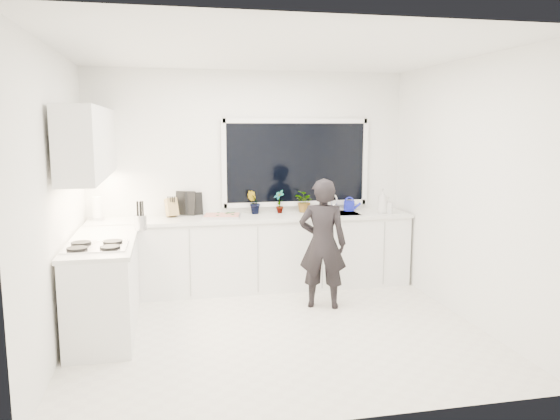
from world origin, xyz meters
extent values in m
cube|color=beige|center=(0.00, 0.00, -0.01)|extent=(4.00, 3.50, 0.02)
cube|color=white|center=(0.00, 1.76, 1.35)|extent=(4.00, 0.02, 2.70)
cube|color=white|center=(-2.01, 0.00, 1.35)|extent=(0.02, 3.50, 2.70)
cube|color=white|center=(2.01, 0.00, 1.35)|extent=(0.02, 3.50, 2.70)
cube|color=white|center=(0.00, 0.00, 2.71)|extent=(4.00, 3.50, 0.02)
cube|color=black|center=(0.60, 1.73, 1.55)|extent=(1.80, 0.02, 1.00)
cube|color=white|center=(0.00, 1.45, 0.44)|extent=(3.92, 0.58, 0.88)
cube|color=white|center=(-1.67, 0.35, 0.44)|extent=(0.58, 1.60, 0.88)
cube|color=silver|center=(0.00, 1.44, 0.90)|extent=(3.94, 0.62, 0.04)
cube|color=silver|center=(-1.67, 0.35, 0.90)|extent=(0.62, 1.60, 0.04)
cube|color=white|center=(-1.79, 0.70, 1.85)|extent=(0.34, 2.10, 0.70)
cube|color=silver|center=(1.05, 1.45, 0.87)|extent=(0.58, 0.42, 0.14)
cylinder|color=silver|center=(1.05, 1.65, 1.03)|extent=(0.03, 0.03, 0.22)
cube|color=black|center=(-1.69, 0.00, 0.94)|extent=(0.56, 0.48, 0.03)
imported|color=black|center=(0.64, 0.60, 0.73)|extent=(0.62, 0.51, 1.45)
cube|color=silver|center=(-0.39, 1.42, 0.94)|extent=(0.50, 0.41, 0.03)
cube|color=#AE2917|center=(-0.39, 1.42, 0.95)|extent=(0.46, 0.37, 0.01)
cylinder|color=#131AB6|center=(1.29, 1.61, 0.98)|extent=(0.17, 0.17, 0.13)
cylinder|color=white|center=(-1.85, 1.55, 1.05)|extent=(0.15, 0.15, 0.26)
cube|color=brown|center=(-0.99, 1.59, 1.03)|extent=(0.16, 0.14, 0.22)
cylinder|color=#A9AAAE|center=(-1.32, 0.80, 1.00)|extent=(0.17, 0.17, 0.16)
cube|color=black|center=(-0.71, 1.69, 1.06)|extent=(0.22, 0.06, 0.28)
cube|color=black|center=(-0.82, 1.69, 1.07)|extent=(0.24, 0.11, 0.30)
imported|color=#26662D|center=(0.03, 1.61, 1.07)|extent=(0.16, 0.13, 0.29)
imported|color=#26662D|center=(0.36, 1.61, 1.07)|extent=(0.16, 0.19, 0.29)
imported|color=#26662D|center=(0.69, 1.61, 1.06)|extent=(0.30, 0.32, 0.28)
imported|color=#D8BF66|center=(1.62, 1.30, 1.08)|extent=(0.16, 0.16, 0.32)
imported|color=#D8BF66|center=(1.70, 1.30, 1.02)|extent=(0.13, 0.13, 0.21)
camera|label=1|loc=(-1.04, -5.09, 2.02)|focal=35.00mm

